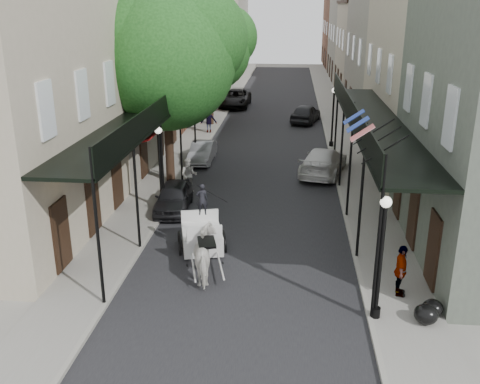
% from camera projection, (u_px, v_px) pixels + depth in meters
% --- Properties ---
extents(ground, '(140.00, 140.00, 0.00)m').
position_uv_depth(ground, '(241.00, 280.00, 17.80)').
color(ground, gray).
rests_on(ground, ground).
extents(road, '(8.00, 90.00, 0.01)m').
position_uv_depth(road, '(269.00, 139.00, 36.59)').
color(road, black).
rests_on(road, ground).
extents(sidewalk_left, '(2.20, 90.00, 0.12)m').
position_uv_depth(sidewalk_left, '(197.00, 137.00, 37.03)').
color(sidewalk_left, gray).
rests_on(sidewalk_left, ground).
extents(sidewalk_right, '(2.20, 90.00, 0.12)m').
position_uv_depth(sidewalk_right, '(343.00, 140.00, 36.11)').
color(sidewalk_right, gray).
rests_on(sidewalk_right, ground).
extents(building_row_left, '(5.00, 80.00, 10.50)m').
position_uv_depth(building_row_left, '(173.00, 48.00, 45.03)').
color(building_row_left, '#ACA08A').
rests_on(building_row_left, ground).
extents(building_row_right, '(5.00, 80.00, 10.50)m').
position_uv_depth(building_row_right, '(381.00, 50.00, 43.46)').
color(building_row_right, gray).
rests_on(building_row_right, ground).
extents(gallery_left, '(2.20, 18.05, 4.88)m').
position_uv_depth(gallery_left, '(148.00, 116.00, 23.46)').
color(gallery_left, black).
rests_on(gallery_left, sidewalk_left).
extents(gallery_right, '(2.20, 18.05, 4.88)m').
position_uv_depth(gallery_right, '(369.00, 121.00, 22.58)').
color(gallery_right, black).
rests_on(gallery_right, sidewalk_right).
extents(tree_near, '(7.31, 6.80, 9.63)m').
position_uv_depth(tree_near, '(174.00, 53.00, 25.60)').
color(tree_near, '#382619').
rests_on(tree_near, sidewalk_left).
extents(tree_far, '(6.45, 6.00, 8.61)m').
position_uv_depth(tree_far, '(215.00, 46.00, 38.97)').
color(tree_far, '#382619').
rests_on(tree_far, sidewalk_left).
extents(lamppost_right_near, '(0.32, 0.32, 3.71)m').
position_uv_depth(lamppost_right_near, '(381.00, 257.00, 14.87)').
color(lamppost_right_near, black).
rests_on(lamppost_right_near, sidewalk_right).
extents(lamppost_left, '(0.32, 0.32, 3.71)m').
position_uv_depth(lamppost_left, '(160.00, 167.00, 23.13)').
color(lamppost_left, black).
rests_on(lamppost_left, sidewalk_left).
extents(lamppost_right_far, '(0.32, 0.32, 3.71)m').
position_uv_depth(lamppost_right_far, '(333.00, 116.00, 33.66)').
color(lamppost_right_far, black).
rests_on(lamppost_right_far, sidewalk_right).
extents(horse, '(1.36, 2.15, 1.68)m').
position_uv_depth(horse, '(207.00, 255.00, 17.67)').
color(horse, silver).
rests_on(horse, ground).
extents(carriage, '(2.09, 2.74, 2.81)m').
position_uv_depth(carriage, '(201.00, 219.00, 20.03)').
color(carriage, black).
rests_on(carriage, ground).
extents(pedestrian_walking, '(0.87, 0.70, 1.69)m').
position_uv_depth(pedestrian_walking, '(189.00, 175.00, 25.99)').
color(pedestrian_walking, '#AAA9A0').
rests_on(pedestrian_walking, ground).
extents(pedestrian_sidewalk_left, '(1.29, 0.92, 1.82)m').
position_uv_depth(pedestrian_sidewalk_left, '(209.00, 120.00, 37.73)').
color(pedestrian_sidewalk_left, gray).
rests_on(pedestrian_sidewalk_left, sidewalk_left).
extents(pedestrian_sidewalk_right, '(0.55, 1.03, 1.67)m').
position_uv_depth(pedestrian_sidewalk_right, '(401.00, 271.00, 16.41)').
color(pedestrian_sidewalk_right, gray).
rests_on(pedestrian_sidewalk_right, sidewalk_right).
extents(car_left_near, '(1.68, 3.71, 1.24)m').
position_uv_depth(car_left_near, '(174.00, 197.00, 23.69)').
color(car_left_near, black).
rests_on(car_left_near, ground).
extents(car_left_mid, '(1.25, 3.57, 1.18)m').
position_uv_depth(car_left_mid, '(202.00, 152.00, 31.09)').
color(car_left_mid, '#939398').
rests_on(car_left_mid, ground).
extents(car_left_far, '(2.64, 5.54, 1.52)m').
position_uv_depth(car_left_far, '(235.00, 98.00, 47.95)').
color(car_left_far, black).
rests_on(car_left_far, ground).
extents(car_right_near, '(3.09, 5.24, 1.42)m').
position_uv_depth(car_right_near, '(323.00, 161.00, 28.76)').
color(car_right_near, silver).
rests_on(car_right_near, ground).
extents(car_right_far, '(2.72, 4.53, 1.45)m').
position_uv_depth(car_right_far, '(306.00, 113.00, 41.49)').
color(car_right_far, black).
rests_on(car_right_far, ground).
extents(trash_bags, '(0.94, 1.09, 0.58)m').
position_uv_depth(trash_bags, '(429.00, 312.00, 15.26)').
color(trash_bags, black).
rests_on(trash_bags, sidewalk_right).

